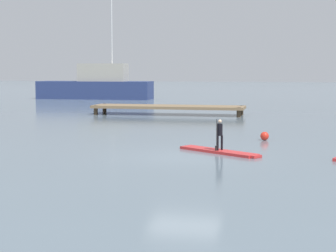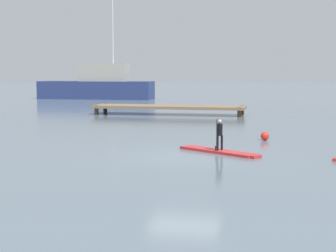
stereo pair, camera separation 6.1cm
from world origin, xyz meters
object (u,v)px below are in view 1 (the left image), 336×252
paddler_child_solo (220,133)px  fishing_boat_white_large (97,86)px  mooring_buoy_mid (265,136)px  paddleboard_near (219,151)px

paddler_child_solo → fishing_boat_white_large: (-17.03, 35.04, 0.60)m
mooring_buoy_mid → paddler_child_solo: bearing=-109.4°
fishing_boat_white_large → mooring_buoy_mid: size_ratio=31.98×
paddler_child_solo → paddleboard_near: bearing=94.9°
fishing_boat_white_large → mooring_buoy_mid: bearing=-59.2°
paddler_child_solo → fishing_boat_white_large: fishing_boat_white_large is taller
paddler_child_solo → fishing_boat_white_large: size_ratio=0.10×
paddleboard_near → mooring_buoy_mid: mooring_buoy_mid is taller
fishing_boat_white_large → paddler_child_solo: bearing=-64.1°
paddler_child_solo → mooring_buoy_mid: size_ratio=3.11×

